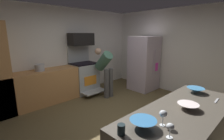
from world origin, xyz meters
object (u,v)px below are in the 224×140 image
Objects in this scene: person_cook at (105,68)px; mixing_bowl_large at (188,106)px; microwave at (81,39)px; refrigerator at (144,63)px; mixing_bowl_prep at (195,90)px; stock_pot at (40,68)px; oven_range at (84,77)px; wine_glass_mid at (170,127)px; wine_glass_near at (163,114)px; mug_tea at (121,129)px; mixing_bowl_small at (143,124)px.

person_cook reaches higher than mixing_bowl_large.
microwave is 0.42× the size of refrigerator.
refrigerator is at bearing 44.82° from mixing_bowl_large.
mixing_bowl_large is (-0.78, -3.59, -0.73)m from microwave.
stock_pot reaches higher than mixing_bowl_prep.
oven_range reaches higher than wine_glass_mid.
person_cook is 9.70× the size of wine_glass_mid.
oven_range reaches higher than wine_glass_near.
person_cook is 5.42× the size of mixing_bowl_large.
mug_tea is at bearing -118.00° from microwave.
refrigerator reaches higher than person_cook.
microwave is 4.06m from wine_glass_mid.
oven_range is 3.37m from mixing_bowl_prep.
oven_range is 6.20× the size of stock_pot.
mixing_bowl_prep is 1.13× the size of stock_pot.
oven_range is 5.31× the size of mixing_bowl_small.
refrigerator is 11.99× the size of wine_glass_mid.
mixing_bowl_small is at bearing -93.58° from stock_pot.
wine_glass_mid is (-0.14, -0.15, -0.02)m from wine_glass_near.
wine_glass_mid is at bearing -82.41° from mixing_bowl_small.
mixing_bowl_prep is at bearing -69.64° from stock_pot.
mixing_bowl_prep is 2.58× the size of mug_tea.
mixing_bowl_large is 0.71m from mixing_bowl_prep.
stock_pot is (0.17, 3.63, -0.02)m from wine_glass_mid.
mixing_bowl_small is at bearing -144.70° from refrigerator.
refrigerator is 1.41m from person_cook.
mixing_bowl_large is 0.78m from mixing_bowl_small.
stock_pot reaches higher than mug_tea.
wine_glass_near is at bearing -110.99° from microwave.
wine_glass_mid is 0.61× the size of stock_pot.
mug_tea is at bearing -128.63° from person_cook.
mixing_bowl_prep is (-0.09, -3.43, -0.73)m from microwave.
refrigerator is 3.88m from mixing_bowl_small.
mixing_bowl_large is at bearing -81.06° from stock_pot.
wine_glass_mid is (-3.13, -2.51, 0.13)m from refrigerator.
microwave reaches higher than mixing_bowl_small.
microwave is at bearing 65.85° from mixing_bowl_small.
oven_range reaches higher than stock_pot.
microwave is 3.74m from mixing_bowl_large.
refrigerator is 16.77× the size of mug_tea.
refrigerator is at bearing 52.53° from mixing_bowl_prep.
microwave reaches higher than stock_pot.
stock_pot reaches higher than mixing_bowl_large.
oven_range reaches higher than mixing_bowl_large.
refrigerator is 3.81m from wine_glass_near.
mixing_bowl_large is at bearing -102.61° from oven_range.
wine_glass_near is 1.17× the size of wine_glass_mid.
person_cook is (0.27, -0.79, -0.82)m from microwave.
mixing_bowl_prep is 3.58m from stock_pot.
mixing_bowl_small is at bearing -179.59° from mixing_bowl_prep.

